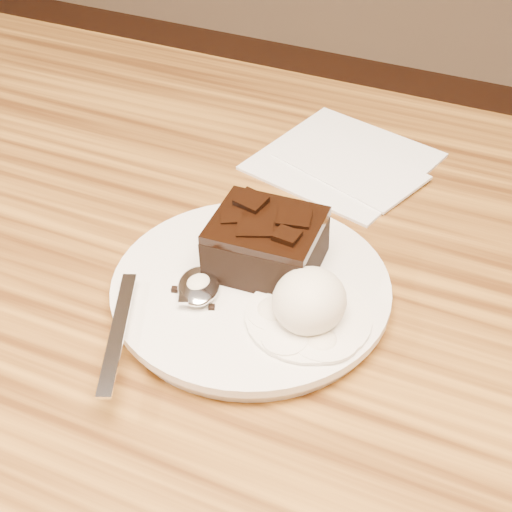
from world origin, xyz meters
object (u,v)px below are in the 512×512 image
at_px(brownie, 266,247).
at_px(ice_cream_scoop, 309,301).
at_px(plate, 251,292).
at_px(spoon, 199,288).
at_px(napkin, 343,160).

xyz_separation_m(brownie, ice_cream_scoop, (0.06, -0.05, -0.00)).
bearing_deg(ice_cream_scoop, plate, 161.19).
distance_m(plate, brownie, 0.04).
distance_m(ice_cream_scoop, spoon, 0.09).
relative_size(brownie, spoon, 0.46).
relative_size(brownie, ice_cream_scoop, 1.43).
bearing_deg(ice_cream_scoop, spoon, -175.29).
xyz_separation_m(plate, brownie, (0.00, 0.03, 0.03)).
height_order(brownie, napkin, brownie).
bearing_deg(plate, napkin, 89.71).
relative_size(plate, spoon, 1.21).
height_order(ice_cream_scoop, napkin, ice_cream_scoop).
height_order(plate, ice_cream_scoop, ice_cream_scoop).
bearing_deg(spoon, napkin, 59.18).
xyz_separation_m(plate, spoon, (-0.03, -0.03, 0.01)).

